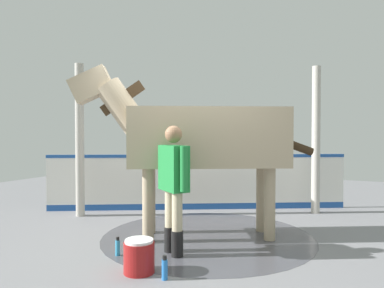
{
  "coord_description": "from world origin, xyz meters",
  "views": [
    {
      "loc": [
        -4.68,
        -1.97,
        1.5
      ],
      "look_at": [
        -0.3,
        -0.06,
        1.38
      ],
      "focal_mm": 32.95,
      "sensor_mm": 36.0,
      "label": 1
    }
  ],
  "objects_px": {
    "bottle_shampoo": "(118,247)",
    "bottle_spray": "(165,269)",
    "horse": "(200,138)",
    "wash_bucket": "(139,256)",
    "handler": "(173,181)"
  },
  "relations": [
    {
      "from": "bottle_shampoo",
      "to": "bottle_spray",
      "type": "height_order",
      "value": "bottle_spray"
    },
    {
      "from": "wash_bucket",
      "to": "bottle_shampoo",
      "type": "height_order",
      "value": "wash_bucket"
    },
    {
      "from": "wash_bucket",
      "to": "bottle_spray",
      "type": "distance_m",
      "value": 0.35
    },
    {
      "from": "horse",
      "to": "wash_bucket",
      "type": "distance_m",
      "value": 2.0
    },
    {
      "from": "wash_bucket",
      "to": "handler",
      "type": "bearing_deg",
      "value": -6.14
    },
    {
      "from": "bottle_spray",
      "to": "wash_bucket",
      "type": "bearing_deg",
      "value": 81.14
    },
    {
      "from": "handler",
      "to": "bottle_spray",
      "type": "distance_m",
      "value": 1.13
    },
    {
      "from": "handler",
      "to": "bottle_spray",
      "type": "height_order",
      "value": "handler"
    },
    {
      "from": "wash_bucket",
      "to": "bottle_spray",
      "type": "bearing_deg",
      "value": -98.86
    },
    {
      "from": "bottle_shampoo",
      "to": "horse",
      "type": "bearing_deg",
      "value": -27.81
    },
    {
      "from": "horse",
      "to": "bottle_shampoo",
      "type": "height_order",
      "value": "horse"
    },
    {
      "from": "wash_bucket",
      "to": "bottle_shampoo",
      "type": "distance_m",
      "value": 0.65
    },
    {
      "from": "handler",
      "to": "bottle_spray",
      "type": "relative_size",
      "value": 6.42
    },
    {
      "from": "bottle_shampoo",
      "to": "handler",
      "type": "bearing_deg",
      "value": -61.5
    },
    {
      "from": "horse",
      "to": "wash_bucket",
      "type": "relative_size",
      "value": 9.04
    }
  ]
}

